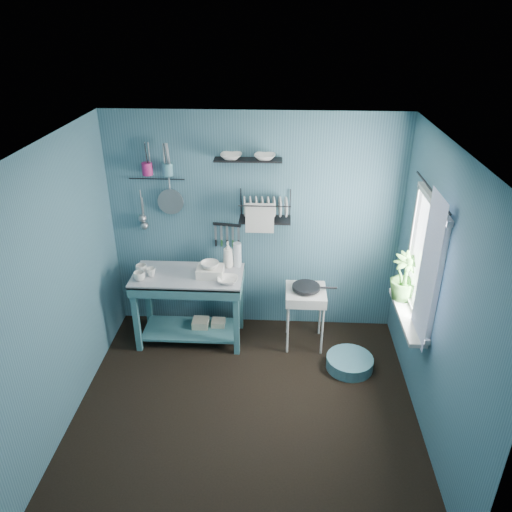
# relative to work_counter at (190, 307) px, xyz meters

# --- Properties ---
(floor) EXTENTS (3.20, 3.20, 0.00)m
(floor) POSITION_rel_work_counter_xyz_m (0.70, -1.09, -0.42)
(floor) COLOR black
(floor) RESTS_ON ground
(ceiling) EXTENTS (3.20, 3.20, 0.00)m
(ceiling) POSITION_rel_work_counter_xyz_m (0.70, -1.09, 2.08)
(ceiling) COLOR silver
(ceiling) RESTS_ON ground
(wall_back) EXTENTS (3.20, 0.00, 3.20)m
(wall_back) POSITION_rel_work_counter_xyz_m (0.70, 0.41, 0.83)
(wall_back) COLOR #345B6B
(wall_back) RESTS_ON ground
(wall_front) EXTENTS (3.20, 0.00, 3.20)m
(wall_front) POSITION_rel_work_counter_xyz_m (0.70, -2.59, 0.83)
(wall_front) COLOR #345B6B
(wall_front) RESTS_ON ground
(wall_left) EXTENTS (0.00, 3.00, 3.00)m
(wall_left) POSITION_rel_work_counter_xyz_m (-0.90, -1.09, 0.83)
(wall_left) COLOR #345B6B
(wall_left) RESTS_ON ground
(wall_right) EXTENTS (0.00, 3.00, 3.00)m
(wall_right) POSITION_rel_work_counter_xyz_m (2.30, -1.09, 0.83)
(wall_right) COLOR #345B6B
(wall_right) RESTS_ON ground
(work_counter) EXTENTS (1.19, 0.60, 0.84)m
(work_counter) POSITION_rel_work_counter_xyz_m (0.00, 0.00, 0.00)
(work_counter) COLOR #366B72
(work_counter) RESTS_ON floor
(mug_left) EXTENTS (0.12, 0.12, 0.10)m
(mug_left) POSITION_rel_work_counter_xyz_m (-0.48, -0.16, 0.47)
(mug_left) COLOR white
(mug_left) RESTS_ON work_counter
(mug_mid) EXTENTS (0.14, 0.14, 0.09)m
(mug_mid) POSITION_rel_work_counter_xyz_m (-0.38, -0.06, 0.47)
(mug_mid) COLOR white
(mug_mid) RESTS_ON work_counter
(mug_right) EXTENTS (0.17, 0.17, 0.10)m
(mug_right) POSITION_rel_work_counter_xyz_m (-0.50, 0.00, 0.47)
(mug_right) COLOR white
(mug_right) RESTS_ON work_counter
(wash_tub) EXTENTS (0.28, 0.22, 0.10)m
(wash_tub) POSITION_rel_work_counter_xyz_m (0.25, -0.02, 0.47)
(wash_tub) COLOR silver
(wash_tub) RESTS_ON work_counter
(tub_bowl) EXTENTS (0.20, 0.19, 0.06)m
(tub_bowl) POSITION_rel_work_counter_xyz_m (0.25, -0.02, 0.55)
(tub_bowl) COLOR white
(tub_bowl) RESTS_ON wash_tub
(soap_bottle) EXTENTS (0.11, 0.12, 0.30)m
(soap_bottle) POSITION_rel_work_counter_xyz_m (0.42, 0.20, 0.57)
(soap_bottle) COLOR silver
(soap_bottle) RESTS_ON work_counter
(water_bottle) EXTENTS (0.09, 0.09, 0.28)m
(water_bottle) POSITION_rel_work_counter_xyz_m (0.52, 0.22, 0.56)
(water_bottle) COLOR silver
(water_bottle) RESTS_ON work_counter
(counter_bowl) EXTENTS (0.22, 0.22, 0.05)m
(counter_bowl) POSITION_rel_work_counter_xyz_m (0.45, -0.15, 0.45)
(counter_bowl) COLOR white
(counter_bowl) RESTS_ON work_counter
(hotplate_stand) EXTENTS (0.45, 0.45, 0.69)m
(hotplate_stand) POSITION_rel_work_counter_xyz_m (1.28, -0.02, -0.07)
(hotplate_stand) COLOR beige
(hotplate_stand) RESTS_ON floor
(frying_pan) EXTENTS (0.30, 0.30, 0.03)m
(frying_pan) POSITION_rel_work_counter_xyz_m (1.28, -0.02, 0.31)
(frying_pan) COLOR black
(frying_pan) RESTS_ON hotplate_stand
(knife_strip) EXTENTS (0.32, 0.07, 0.03)m
(knife_strip) POSITION_rel_work_counter_xyz_m (0.40, 0.38, 0.85)
(knife_strip) COLOR black
(knife_strip) RESTS_ON wall_back
(dish_rack) EXTENTS (0.55, 0.25, 0.32)m
(dish_rack) POSITION_rel_work_counter_xyz_m (0.82, 0.28, 1.11)
(dish_rack) COLOR black
(dish_rack) RESTS_ON wall_back
(upper_shelf) EXTENTS (0.70, 0.19, 0.01)m
(upper_shelf) POSITION_rel_work_counter_xyz_m (0.64, 0.31, 1.60)
(upper_shelf) COLOR black
(upper_shelf) RESTS_ON wall_back
(shelf_bowl_left) EXTENTS (0.22, 0.22, 0.05)m
(shelf_bowl_left) POSITION_rel_work_counter_xyz_m (0.47, 0.31, 1.65)
(shelf_bowl_left) COLOR white
(shelf_bowl_left) RESTS_ON upper_shelf
(shelf_bowl_right) EXTENTS (0.23, 0.23, 0.05)m
(shelf_bowl_right) POSITION_rel_work_counter_xyz_m (0.81, 0.31, 1.63)
(shelf_bowl_right) COLOR white
(shelf_bowl_right) RESTS_ON upper_shelf
(utensil_cup_magenta) EXTENTS (0.11, 0.11, 0.13)m
(utensil_cup_magenta) POSITION_rel_work_counter_xyz_m (-0.42, 0.33, 1.48)
(utensil_cup_magenta) COLOR #AC1F65
(utensil_cup_magenta) RESTS_ON wall_back
(utensil_cup_teal) EXTENTS (0.11, 0.11, 0.13)m
(utensil_cup_teal) POSITION_rel_work_counter_xyz_m (-0.20, 0.33, 1.48)
(utensil_cup_teal) COLOR teal
(utensil_cup_teal) RESTS_ON wall_back
(colander) EXTENTS (0.28, 0.03, 0.28)m
(colander) POSITION_rel_work_counter_xyz_m (-0.21, 0.36, 1.11)
(colander) COLOR gray
(colander) RESTS_ON wall_back
(ladle_outer) EXTENTS (0.01, 0.01, 0.30)m
(ladle_outer) POSITION_rel_work_counter_xyz_m (-0.53, 0.37, 1.08)
(ladle_outer) COLOR gray
(ladle_outer) RESTS_ON wall_back
(ladle_inner) EXTENTS (0.01, 0.01, 0.30)m
(ladle_inner) POSITION_rel_work_counter_xyz_m (-0.52, 0.37, 1.00)
(ladle_inner) COLOR gray
(ladle_inner) RESTS_ON wall_back
(hook_rail) EXTENTS (0.60, 0.01, 0.01)m
(hook_rail) POSITION_rel_work_counter_xyz_m (-0.34, 0.38, 1.36)
(hook_rail) COLOR black
(hook_rail) RESTS_ON wall_back
(window_glass) EXTENTS (0.00, 1.10, 1.10)m
(window_glass) POSITION_rel_work_counter_xyz_m (2.29, -0.64, 0.98)
(window_glass) COLOR white
(window_glass) RESTS_ON wall_right
(windowsill) EXTENTS (0.16, 0.95, 0.04)m
(windowsill) POSITION_rel_work_counter_xyz_m (2.20, -0.64, 0.39)
(windowsill) COLOR beige
(windowsill) RESTS_ON wall_right
(curtain) EXTENTS (0.00, 1.35, 1.35)m
(curtain) POSITION_rel_work_counter_xyz_m (2.22, -0.94, 1.03)
(curtain) COLOR white
(curtain) RESTS_ON wall_right
(curtain_rod) EXTENTS (0.02, 1.05, 0.02)m
(curtain_rod) POSITION_rel_work_counter_xyz_m (2.24, -0.64, 1.63)
(curtain_rod) COLOR black
(curtain_rod) RESTS_ON wall_right
(potted_plant) EXTENTS (0.34, 0.34, 0.48)m
(potted_plant) POSITION_rel_work_counter_xyz_m (2.20, -0.36, 0.65)
(potted_plant) COLOR #37692A
(potted_plant) RESTS_ON windowsill
(storage_tin_large) EXTENTS (0.18, 0.18, 0.22)m
(storage_tin_large) POSITION_rel_work_counter_xyz_m (0.10, 0.05, -0.31)
(storage_tin_large) COLOR tan
(storage_tin_large) RESTS_ON floor
(storage_tin_small) EXTENTS (0.15, 0.15, 0.20)m
(storage_tin_small) POSITION_rel_work_counter_xyz_m (0.30, 0.08, -0.32)
(storage_tin_small) COLOR tan
(storage_tin_small) RESTS_ON floor
(floor_basin) EXTENTS (0.49, 0.49, 0.13)m
(floor_basin) POSITION_rel_work_counter_xyz_m (1.75, -0.43, -0.35)
(floor_basin) COLOR teal
(floor_basin) RESTS_ON floor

